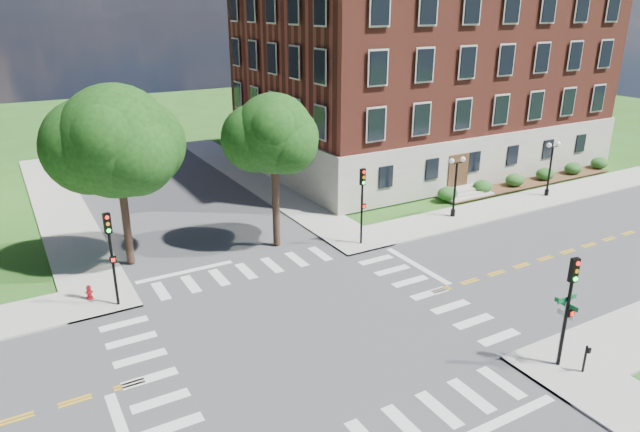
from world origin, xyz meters
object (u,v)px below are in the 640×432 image
twin_lamp_east (550,166)px  fire_hydrant (89,293)px  traffic_signal_se (569,299)px  traffic_signal_nw (111,247)px  push_button_post (586,357)px  twin_lamp_west (455,183)px  street_sign_pole (564,317)px  traffic_signal_ne (362,197)px

twin_lamp_east → fire_hydrant: twin_lamp_east is taller
traffic_signal_se → fire_hydrant: bearing=135.5°
traffic_signal_nw → push_button_post: (15.14, -15.08, -2.39)m
traffic_signal_se → twin_lamp_west: traffic_signal_se is taller
traffic_signal_se → fire_hydrant: 22.34m
fire_hydrant → street_sign_pole: bearing=-44.3°
traffic_signal_se → street_sign_pole: (0.02, 0.10, -0.88)m
traffic_signal_ne → fire_hydrant: 16.12m
traffic_signal_se → push_button_post: size_ratio=4.00×
traffic_signal_se → push_button_post: bearing=-61.2°
traffic_signal_ne → fire_hydrant: size_ratio=6.40×
twin_lamp_west → twin_lamp_east: size_ratio=1.00×
traffic_signal_se → traffic_signal_nw: (-14.68, 14.25, 0.00)m
traffic_signal_nw → fire_hydrant: (-1.13, 1.30, -2.72)m
traffic_signal_nw → twin_lamp_west: (23.07, 1.35, -0.66)m
twin_lamp_east → push_button_post: size_ratio=3.53×
traffic_signal_ne → street_sign_pole: 14.64m
push_button_post → fire_hydrant: size_ratio=1.60×
twin_lamp_west → fire_hydrant: bearing=-179.9°
traffic_signal_ne → twin_lamp_east: size_ratio=1.13×
traffic_signal_se → traffic_signal_nw: bearing=135.9°
twin_lamp_east → push_button_post: bearing=-136.9°
traffic_signal_ne → twin_lamp_west: 8.40m
street_sign_pole → fire_hydrant: (-15.83, 15.45, -1.84)m
traffic_signal_se → traffic_signal_nw: size_ratio=1.00×
traffic_signal_se → twin_lamp_east: (17.94, 15.50, -0.66)m
traffic_signal_se → twin_lamp_west: size_ratio=1.13×
traffic_signal_nw → push_button_post: bearing=-44.9°
fire_hydrant → push_button_post: bearing=-45.2°
twin_lamp_west → fire_hydrant: 24.29m
push_button_post → traffic_signal_ne: bearing=91.5°
traffic_signal_se → push_button_post: traffic_signal_se is taller
traffic_signal_nw → street_sign_pole: 20.43m
twin_lamp_west → twin_lamp_east: (9.55, -0.10, 0.00)m
twin_lamp_west → push_button_post: (-7.93, -16.43, -1.73)m
traffic_signal_se → traffic_signal_ne: 14.72m
fire_hydrant → twin_lamp_west: bearing=0.1°
traffic_signal_ne → traffic_signal_nw: size_ratio=1.00×
push_button_post → fire_hydrant: (-16.27, 16.38, -0.33)m
street_sign_pole → twin_lamp_west: bearing=61.7°
traffic_signal_nw → twin_lamp_east: bearing=2.2°
traffic_signal_ne → street_sign_pole: size_ratio=1.55×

